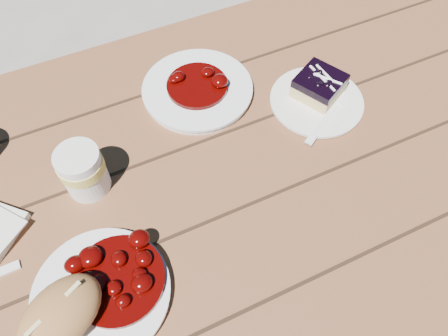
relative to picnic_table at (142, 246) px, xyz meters
name	(u,v)px	position (x,y,z in m)	size (l,w,h in m)	color
ground	(171,319)	(0.00, 0.00, -0.59)	(60.00, 60.00, 0.00)	gray
picnic_table	(142,246)	(0.00, 0.00, 0.00)	(2.00, 1.55, 0.75)	brown
main_plate	(102,294)	(-0.08, -0.13, 0.17)	(0.21, 0.21, 0.02)	white
goulash_stew	(116,276)	(-0.05, -0.12, 0.20)	(0.14, 0.14, 0.04)	#480402
bread_roll	(60,314)	(-0.14, -0.15, 0.21)	(0.13, 0.09, 0.07)	#A97441
dessert_plate	(316,102)	(0.42, 0.07, 0.17)	(0.18, 0.18, 0.01)	white
blueberry_cake	(319,85)	(0.43, 0.09, 0.19)	(0.11, 0.11, 0.05)	#E5C57D
fork_dessert	(323,122)	(0.40, 0.02, 0.17)	(0.03, 0.16, 0.01)	white
second_plate	(198,90)	(0.22, 0.20, 0.17)	(0.22, 0.22, 0.02)	white
second_stew	(197,80)	(0.22, 0.20, 0.20)	(0.12, 0.12, 0.04)	#480402
second_cup	(83,171)	(-0.05, 0.07, 0.21)	(0.08, 0.08, 0.09)	white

